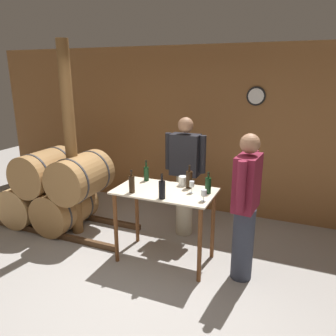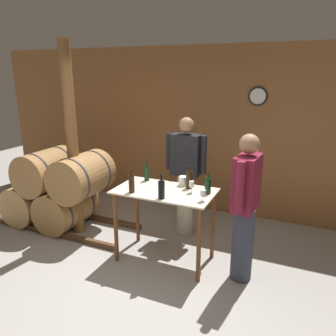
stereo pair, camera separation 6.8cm
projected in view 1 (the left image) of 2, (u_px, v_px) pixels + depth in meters
ground_plane at (135, 300)px, 3.42m from camera, size 14.00×14.00×0.00m
back_wall at (209, 132)px, 5.34m from camera, size 8.40×0.08×2.70m
barrel_rack at (55, 190)px, 4.94m from camera, size 2.84×0.83×1.18m
tasting_table at (165, 204)px, 3.96m from camera, size 1.19×0.67×0.93m
wooden_post at (71, 143)px, 4.50m from camera, size 0.16×0.16×2.70m
wine_bottle_far_left at (146, 173)px, 4.23m from camera, size 0.07×0.07×0.27m
wine_bottle_left at (132, 184)px, 3.81m from camera, size 0.07×0.07×0.28m
wine_bottle_center at (162, 189)px, 3.62m from camera, size 0.08×0.08×0.29m
wine_bottle_right at (189, 179)px, 3.96m from camera, size 0.08×0.08×0.29m
wine_bottle_far_right at (208, 185)px, 3.78m from camera, size 0.07×0.07×0.26m
wine_glass_near_left at (192, 185)px, 3.80m from camera, size 0.06×0.06×0.14m
wine_glass_near_center at (204, 193)px, 3.56m from camera, size 0.06×0.06×0.13m
ice_bucket at (183, 181)px, 4.06m from camera, size 0.11×0.11×0.12m
person_host at (246, 206)px, 3.56m from camera, size 0.25×0.59×1.69m
person_visitor_with_scarf at (185, 175)px, 4.59m from camera, size 0.59×0.24×1.71m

